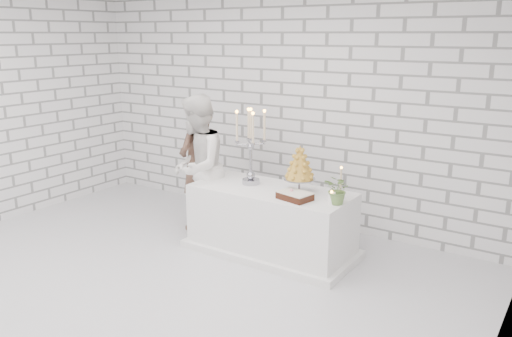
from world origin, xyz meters
name	(u,v)px	position (x,y,z in m)	size (l,w,h in m)	color
ground	(149,288)	(0.00, 0.00, 0.00)	(6.00, 5.00, 0.01)	silver
wall_back	(281,107)	(0.00, 2.50, 1.50)	(6.00, 0.01, 3.00)	white
wall_right	(497,191)	(3.00, 0.00, 1.50)	(0.01, 5.00, 3.00)	white
cake_table	(271,221)	(0.54, 1.40, 0.38)	(1.80, 0.80, 0.75)	white
groom	(197,163)	(-0.67, 1.58, 0.84)	(0.61, 0.40, 1.68)	#4B2E21
bride	(197,167)	(-0.47, 1.34, 0.87)	(0.84, 0.66, 1.73)	white
candelabra	(251,146)	(0.23, 1.44, 1.19)	(0.35, 0.35, 0.87)	#95959E
croquembouche	(300,169)	(0.87, 1.44, 1.01)	(0.34, 0.34, 0.53)	olive
chocolate_cake	(295,196)	(0.94, 1.21, 0.79)	(0.33, 0.24, 0.08)	black
pillar_candle	(331,198)	(1.32, 1.29, 0.81)	(0.08, 0.08, 0.12)	white
extra_taper	(341,183)	(1.31, 1.52, 0.91)	(0.06, 0.06, 0.32)	beige
flowers	(338,190)	(1.38, 1.32, 0.90)	(0.27, 0.24, 0.30)	#476333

